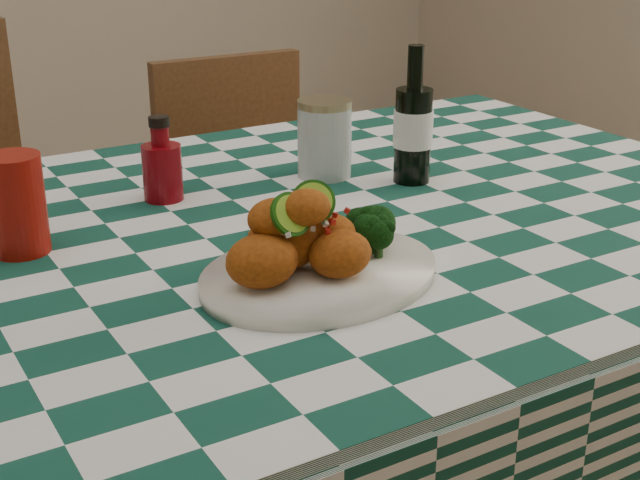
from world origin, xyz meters
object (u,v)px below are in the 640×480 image
dining_table (276,453)px  red_tumbler (16,204)px  ketchup_bottle (162,159)px  mason_jar (324,138)px  wooden_chair_right (261,241)px  beer_bottle (414,115)px  fried_chicken_pile (302,232)px  plate (320,274)px

dining_table → red_tumbler: 0.57m
red_tumbler → ketchup_bottle: red_tumbler is taller
mason_jar → red_tumbler: bearing=-171.2°
red_tumbler → wooden_chair_right: size_ratio=0.16×
dining_table → wooden_chair_right: size_ratio=1.94×
ketchup_bottle → dining_table: bearing=-64.4°
red_tumbler → ketchup_bottle: size_ratio=1.02×
beer_bottle → fried_chicken_pile: bearing=-143.3°
mason_jar → wooden_chair_right: (0.17, 0.59, -0.42)m
fried_chicken_pile → red_tumbler: (-0.27, 0.29, -0.00)m
fried_chicken_pile → mason_jar: (0.25, 0.37, -0.01)m
dining_table → beer_bottle: 0.59m
plate → fried_chicken_pile: size_ratio=1.92×
plate → mason_jar: size_ratio=2.44×
dining_table → fried_chicken_pile: size_ratio=10.01×
dining_table → mason_jar: bearing=41.0°
ketchup_bottle → mason_jar: (0.28, -0.02, -0.00)m
wooden_chair_right → dining_table: bearing=-114.2°
mason_jar → beer_bottle: 0.15m
dining_table → wooden_chair_right: wooden_chair_right is taller
red_tumbler → fried_chicken_pile: bearing=-46.5°
plate → beer_bottle: (0.34, 0.27, 0.10)m
plate → mason_jar: mason_jar is taller
beer_bottle → plate: bearing=-141.3°
ketchup_bottle → wooden_chair_right: size_ratio=0.15×
red_tumbler → dining_table: bearing=-14.0°
dining_table → plate: (-0.04, -0.20, 0.40)m
fried_chicken_pile → ketchup_bottle: (-0.03, 0.39, -0.00)m
fried_chicken_pile → plate: bearing=0.0°
plate → ketchup_bottle: size_ratio=2.41×
dining_table → fried_chicken_pile: (-0.06, -0.20, 0.46)m
red_tumbler → ketchup_bottle: (0.24, 0.11, -0.00)m
red_tumbler → mason_jar: bearing=8.8°
plate → wooden_chair_right: bearing=67.4°
mason_jar → ketchup_bottle: bearing=174.9°
red_tumbler → beer_bottle: beer_bottle is taller
fried_chicken_pile → wooden_chair_right: fried_chicken_pile is taller
dining_table → ketchup_bottle: 0.50m
fried_chicken_pile → wooden_chair_right: size_ratio=0.19×
ketchup_bottle → beer_bottle: 0.41m
ketchup_bottle → mason_jar: bearing=-5.1°
mason_jar → beer_bottle: bearing=-42.1°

